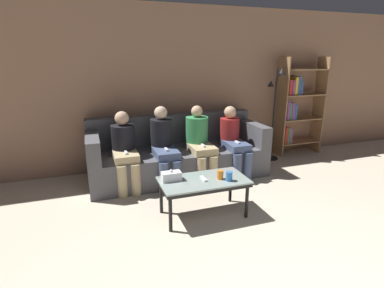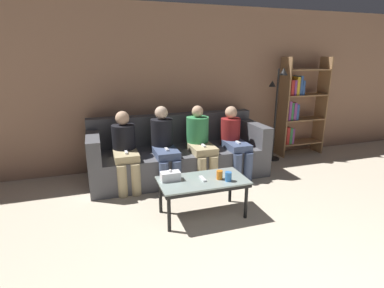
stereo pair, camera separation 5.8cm
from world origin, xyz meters
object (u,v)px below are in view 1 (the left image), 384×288
(couch, at_px, (178,155))
(seated_person_right_end, at_px, (233,139))
(coffee_table, at_px, (203,183))
(cup_near_left, at_px, (220,175))
(seated_person_left_end, at_px, (125,148))
(seated_person_mid_right, at_px, (199,140))
(cup_near_right, at_px, (229,176))
(game_remote, at_px, (204,179))
(seated_person_mid_left, at_px, (164,144))
(bookshelf, at_px, (295,107))
(tissue_box, at_px, (171,176))
(standing_lamp, at_px, (275,105))

(couch, relative_size, seated_person_right_end, 2.51)
(coffee_table, xyz_separation_m, cup_near_left, (0.19, -0.05, 0.10))
(seated_person_left_end, relative_size, seated_person_mid_right, 0.98)
(cup_near_right, relative_size, seated_person_mid_right, 0.10)
(cup_near_right, distance_m, seated_person_mid_right, 1.23)
(coffee_table, bearing_deg, game_remote, -88.21)
(couch, xyz_separation_m, seated_person_mid_right, (0.28, -0.23, 0.27))
(cup_near_left, height_order, seated_person_left_end, seated_person_left_end)
(cup_near_left, bearing_deg, cup_near_right, -46.51)
(seated_person_mid_left, xyz_separation_m, seated_person_right_end, (1.11, -0.01, -0.03))
(coffee_table, xyz_separation_m, seated_person_left_end, (-0.75, 1.10, 0.18))
(cup_near_left, relative_size, seated_person_mid_left, 0.09)
(cup_near_left, distance_m, bookshelf, 2.86)
(bookshelf, xyz_separation_m, seated_person_mid_left, (-2.66, -0.56, -0.31))
(cup_near_right, height_order, seated_person_mid_right, seated_person_mid_right)
(game_remote, relative_size, seated_person_mid_right, 0.14)
(tissue_box, height_order, seated_person_left_end, seated_person_left_end)
(coffee_table, relative_size, standing_lamp, 0.62)
(seated_person_mid_left, relative_size, seated_person_mid_right, 1.02)
(coffee_table, distance_m, game_remote, 0.06)
(cup_near_left, relative_size, seated_person_right_end, 0.10)
(cup_near_left, xyz_separation_m, tissue_box, (-0.54, 0.15, -0.00))
(cup_near_right, bearing_deg, seated_person_mid_right, 85.68)
(game_remote, relative_size, standing_lamp, 0.09)
(coffee_table, distance_m, seated_person_mid_left, 1.12)
(seated_person_right_end, bearing_deg, seated_person_mid_right, 177.86)
(cup_near_left, height_order, game_remote, cup_near_left)
(seated_person_mid_right, bearing_deg, seated_person_mid_left, -178.93)
(coffee_table, distance_m, cup_near_right, 0.31)
(cup_near_left, bearing_deg, seated_person_mid_right, 81.72)
(seated_person_mid_right, bearing_deg, cup_near_right, -94.32)
(seated_person_left_end, bearing_deg, cup_near_right, -50.33)
(cup_near_right, relative_size, game_remote, 0.71)
(bookshelf, relative_size, seated_person_mid_left, 1.60)
(coffee_table, xyz_separation_m, bookshelf, (2.46, 1.64, 0.50))
(seated_person_mid_right, bearing_deg, standing_lamp, 14.64)
(cup_near_left, xyz_separation_m, cup_near_right, (0.07, -0.08, 0.00))
(seated_person_left_end, bearing_deg, standing_lamp, 8.63)
(seated_person_left_end, xyz_separation_m, seated_person_right_end, (1.66, -0.02, -0.01))
(seated_person_left_end, bearing_deg, coffee_table, -55.53)
(cup_near_right, bearing_deg, cup_near_left, 133.49)
(game_remote, xyz_separation_m, seated_person_right_end, (0.91, 1.07, 0.11))
(tissue_box, distance_m, game_remote, 0.37)
(coffee_table, xyz_separation_m, seated_person_mid_left, (-0.20, 1.08, 0.19))
(seated_person_mid_right, bearing_deg, coffee_table, -107.89)
(coffee_table, bearing_deg, standing_lamp, 38.08)
(couch, relative_size, seated_person_left_end, 2.47)
(seated_person_mid_left, distance_m, seated_person_right_end, 1.11)
(tissue_box, bearing_deg, seated_person_mid_left, 81.09)
(couch, relative_size, seated_person_mid_left, 2.38)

